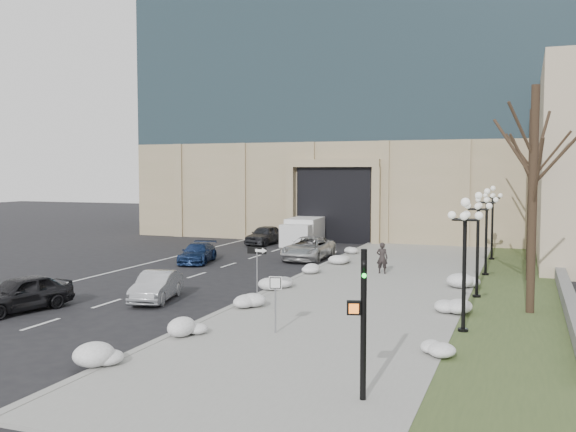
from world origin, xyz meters
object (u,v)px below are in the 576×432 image
object	(u,v)px
traffic_signal	(362,328)
lamppost_d	(493,212)
box_truck	(306,232)
lamppost_b	(478,230)
car_d	(308,248)
keep_sign	(275,292)
lamppost_a	(465,246)
pedestrian	(382,258)
car_c	(198,253)
lamppost_c	(487,220)
car_e	(265,235)
car_a	(20,294)
one_way_sign	(260,257)
car_b	(156,286)

from	to	relation	value
traffic_signal	lamppost_d	size ratio (longest dim) A/B	0.80
box_truck	lamppost_b	distance (m)	22.48
car_d	lamppost_d	world-z (taller)	lamppost_d
box_truck	lamppost_d	bearing A→B (deg)	-21.06
box_truck	keep_sign	bearing A→B (deg)	-76.57
lamppost_a	box_truck	bearing A→B (deg)	120.23
pedestrian	box_truck	world-z (taller)	box_truck
car_c	lamppost_a	xyz separation A→B (m)	(17.05, -12.28, 2.46)
keep_sign	lamppost_c	world-z (taller)	lamppost_c
lamppost_c	car_e	bearing A→B (deg)	149.47
car_d	lamppost_c	size ratio (longest dim) A/B	1.10
car_e	lamppost_d	distance (m)	17.50
car_c	lamppost_a	size ratio (longest dim) A/B	0.88
lamppost_b	traffic_signal	bearing A→B (deg)	-96.76
traffic_signal	car_d	bearing A→B (deg)	94.83
car_a	lamppost_b	xyz separation A→B (m)	(17.13, 9.02, 2.34)
box_truck	lamppost_d	distance (m)	14.83
lamppost_d	car_d	bearing A→B (deg)	-162.57
pedestrian	one_way_sign	distance (m)	9.74
car_b	lamppost_c	bearing A→B (deg)	27.83
traffic_signal	one_way_sign	bearing A→B (deg)	107.78
car_a	lamppost_c	distance (m)	23.23
car_c	one_way_sign	size ratio (longest dim) A/B	1.73
car_d	lamppost_b	bearing A→B (deg)	-40.65
keep_sign	lamppost_b	bearing A→B (deg)	41.30
box_truck	lamppost_a	size ratio (longest dim) A/B	1.40
lamppost_b	car_a	bearing A→B (deg)	-152.22
lamppost_b	pedestrian	bearing A→B (deg)	137.16
car_d	lamppost_c	xyz separation A→B (m)	(11.07, -3.02, 2.35)
one_way_sign	keep_sign	bearing A→B (deg)	-64.56
box_truck	pedestrian	bearing A→B (deg)	-58.63
car_a	keep_sign	size ratio (longest dim) A/B	2.07
lamppost_b	keep_sign	bearing A→B (deg)	-123.63
lamppost_c	car_c	bearing A→B (deg)	-177.57
car_b	lamppost_a	size ratio (longest dim) A/B	0.81
car_d	lamppost_a	xyz separation A→B (m)	(11.07, -16.02, 2.35)
car_c	car_b	bearing A→B (deg)	-83.67
traffic_signal	lamppost_c	size ratio (longest dim) A/B	0.80
car_b	box_truck	bearing A→B (deg)	78.17
keep_sign	box_truck	bearing A→B (deg)	91.62
box_truck	lamppost_b	world-z (taller)	lamppost_b
keep_sign	lamppost_d	size ratio (longest dim) A/B	0.44
keep_sign	lamppost_a	xyz separation A→B (m)	(6.02, 2.55, 1.55)
traffic_signal	car_b	bearing A→B (deg)	124.90
car_a	lamppost_d	size ratio (longest dim) A/B	0.90
car_b	lamppost_b	world-z (taller)	lamppost_b
car_c	traffic_signal	world-z (taller)	traffic_signal
car_a	traffic_signal	bearing A→B (deg)	-4.48
lamppost_d	lamppost_b	bearing A→B (deg)	-90.00
car_a	keep_sign	distance (m)	11.13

